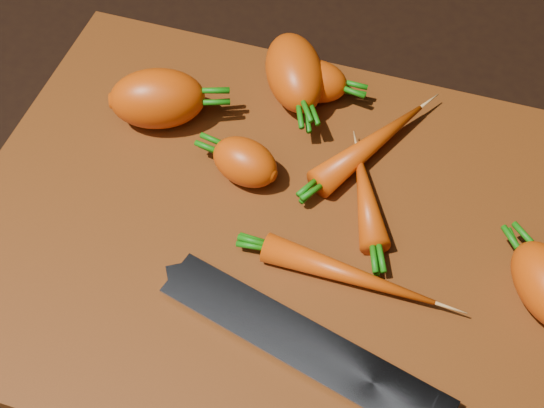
% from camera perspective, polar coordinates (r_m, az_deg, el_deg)
% --- Properties ---
extents(ground, '(2.00, 2.00, 0.01)m').
position_cam_1_polar(ground, '(0.63, -0.28, -2.55)').
color(ground, black).
extents(cutting_board, '(0.50, 0.40, 0.01)m').
position_cam_1_polar(cutting_board, '(0.62, -0.28, -2.00)').
color(cutting_board, '#71340F').
rests_on(cutting_board, ground).
extents(carrot_0, '(0.10, 0.08, 0.05)m').
position_cam_1_polar(carrot_0, '(0.68, -8.61, 7.84)').
color(carrot_0, '#C9460B').
rests_on(carrot_0, cutting_board).
extents(carrot_1, '(0.07, 0.05, 0.04)m').
position_cam_1_polar(carrot_1, '(0.63, -2.05, 3.17)').
color(carrot_1, '#C9460B').
rests_on(carrot_1, cutting_board).
extents(carrot_2, '(0.09, 0.10, 0.05)m').
position_cam_1_polar(carrot_2, '(0.70, 1.72, 9.87)').
color(carrot_2, '#C9460B').
rests_on(carrot_2, cutting_board).
extents(carrot_3, '(0.06, 0.04, 0.04)m').
position_cam_1_polar(carrot_3, '(0.70, 3.27, 9.24)').
color(carrot_3, '#C9460B').
rests_on(carrot_3, cutting_board).
extents(carrot_5, '(0.09, 0.12, 0.03)m').
position_cam_1_polar(carrot_5, '(0.66, 7.47, 4.46)').
color(carrot_5, '#C9460B').
rests_on(carrot_5, cutting_board).
extents(carrot_6, '(0.14, 0.03, 0.02)m').
position_cam_1_polar(carrot_6, '(0.58, 5.75, -5.28)').
color(carrot_6, '#C9460B').
rests_on(carrot_6, cutting_board).
extents(carrot_7, '(0.06, 0.10, 0.03)m').
position_cam_1_polar(carrot_7, '(0.63, 7.10, 0.47)').
color(carrot_7, '#C9460B').
rests_on(carrot_7, cutting_board).
extents(knife, '(0.35, 0.12, 0.02)m').
position_cam_1_polar(knife, '(0.56, 3.66, -11.19)').
color(knife, gray).
rests_on(knife, cutting_board).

